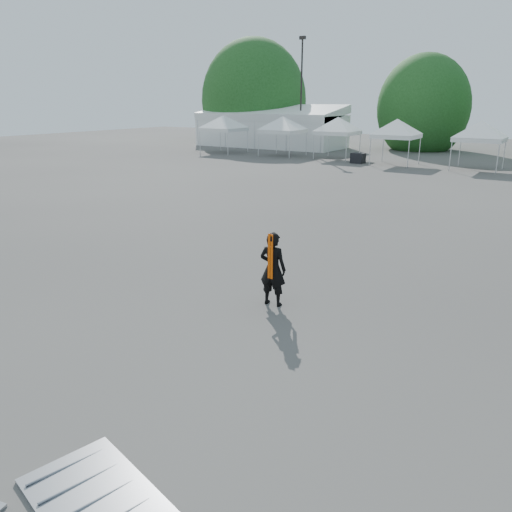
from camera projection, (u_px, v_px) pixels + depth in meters
The scene contains 13 objects.
ground at pixel (296, 293), 12.52m from camera, with size 120.00×120.00×0.00m, color #474442.
marquee at pixel (270, 127), 51.38m from camera, with size 15.00×6.25×4.23m.
light_pole_west at pixel (301, 88), 47.37m from camera, with size 0.60×0.25×10.30m.
tree_far_w at pixel (254, 101), 55.09m from camera, with size 4.80×4.80×7.30m.
tree_mid_w at pixel (423, 108), 47.56m from camera, with size 4.16×4.16×6.33m.
tent_a at pixel (224, 118), 45.11m from camera, with size 4.70×4.70×3.88m.
tent_b at pixel (283, 119), 42.43m from camera, with size 4.57×4.57×3.88m.
tent_c at pixel (338, 120), 40.47m from camera, with size 4.32×4.32×3.88m.
tent_d at pixel (397, 123), 36.59m from camera, with size 4.31×4.31×3.88m.
tent_e at pixel (482, 124), 33.70m from camera, with size 4.45×4.45×3.88m.
man at pixel (273, 269), 11.57m from camera, with size 0.69×0.49×1.77m.
barrier_mid at pixel (106, 510), 5.84m from camera, with size 2.68×1.79×0.08m.
crate_west at pixel (358, 158), 38.19m from camera, with size 0.98×0.76×0.76m, color black.
Camera 1 is at (5.47, -10.36, 4.63)m, focal length 35.00 mm.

